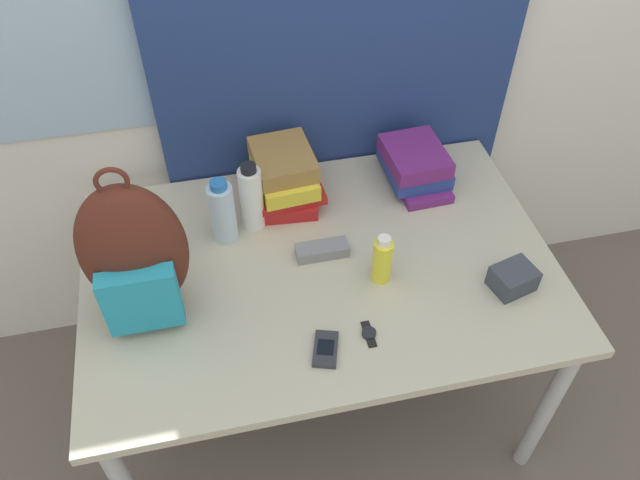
{
  "coord_description": "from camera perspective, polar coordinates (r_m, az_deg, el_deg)",
  "views": [
    {
      "loc": [
        -0.25,
        -0.7,
        2.03
      ],
      "look_at": [
        0.0,
        0.44,
        0.81
      ],
      "focal_mm": 35.0,
      "sensor_mm": 36.0,
      "label": 1
    }
  ],
  "objects": [
    {
      "name": "camera_pouch",
      "position": [
        1.77,
        17.24,
        -3.38
      ],
      "size": [
        0.13,
        0.11,
        0.07
      ],
      "color": "#383D47",
      "rests_on": "desk"
    },
    {
      "name": "book_stack_center",
      "position": [
        2.01,
        8.67,
        6.82
      ],
      "size": [
        0.19,
        0.28,
        0.13
      ],
      "color": "#6B2370",
      "rests_on": "desk"
    },
    {
      "name": "water_bottle",
      "position": [
        1.79,
        -8.91,
        2.55
      ],
      "size": [
        0.07,
        0.07,
        0.21
      ],
      "color": "silver",
      "rests_on": "desk"
    },
    {
      "name": "desk",
      "position": [
        1.82,
        -0.0,
        -3.73
      ],
      "size": [
        1.33,
        0.89,
        0.71
      ],
      "color": "#B7B299",
      "rests_on": "ground_plane"
    },
    {
      "name": "wristwatch",
      "position": [
        1.62,
        4.49,
        -8.52
      ],
      "size": [
        0.04,
        0.08,
        0.01
      ],
      "color": "black",
      "rests_on": "desk"
    },
    {
      "name": "book_stack_left",
      "position": [
        1.91,
        -3.38,
        5.73
      ],
      "size": [
        0.23,
        0.25,
        0.18
      ],
      "color": "red",
      "rests_on": "desk"
    },
    {
      "name": "sunglasses_case",
      "position": [
        1.78,
        0.19,
        -0.94
      ],
      "size": [
        0.15,
        0.06,
        0.04
      ],
      "color": "gray",
      "rests_on": "desk"
    },
    {
      "name": "cell_phone",
      "position": [
        1.58,
        0.52,
        -9.94
      ],
      "size": [
        0.09,
        0.12,
        0.02
      ],
      "color": "#2D2D33",
      "rests_on": "desk"
    },
    {
      "name": "sports_bottle",
      "position": [
        1.81,
        -6.28,
        3.87
      ],
      "size": [
        0.07,
        0.07,
        0.23
      ],
      "color": "white",
      "rests_on": "desk"
    },
    {
      "name": "sunscreen_bottle",
      "position": [
        1.69,
        5.72,
        -1.83
      ],
      "size": [
        0.05,
        0.05,
        0.16
      ],
      "color": "yellow",
      "rests_on": "desk"
    },
    {
      "name": "backpack",
      "position": [
        1.58,
        -16.61,
        -1.36
      ],
      "size": [
        0.26,
        0.19,
        0.47
      ],
      "color": "#512319",
      "rests_on": "desk"
    }
  ]
}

